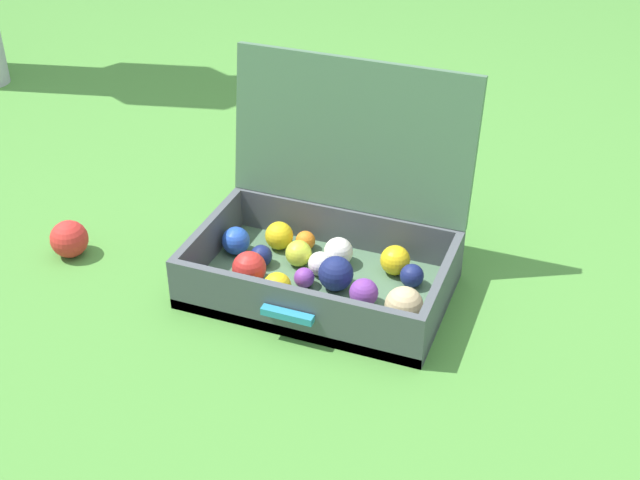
# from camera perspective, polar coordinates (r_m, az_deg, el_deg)

# --- Properties ---
(ground_plane) EXTENTS (16.00, 16.00, 0.00)m
(ground_plane) POSITION_cam_1_polar(r_m,az_deg,el_deg) (1.89, 2.49, -3.69)
(ground_plane) COLOR #4C8C38
(open_suitcase) EXTENTS (0.55, 0.43, 0.46)m
(open_suitcase) POSITION_cam_1_polar(r_m,az_deg,el_deg) (1.87, 0.48, -0.18)
(open_suitcase) COLOR #4C7051
(open_suitcase) RESTS_ON ground
(stray_ball_on_grass) EXTENTS (0.09, 0.09, 0.09)m
(stray_ball_on_grass) POSITION_cam_1_polar(r_m,az_deg,el_deg) (2.07, -16.31, 0.07)
(stray_ball_on_grass) COLOR red
(stray_ball_on_grass) RESTS_ON ground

